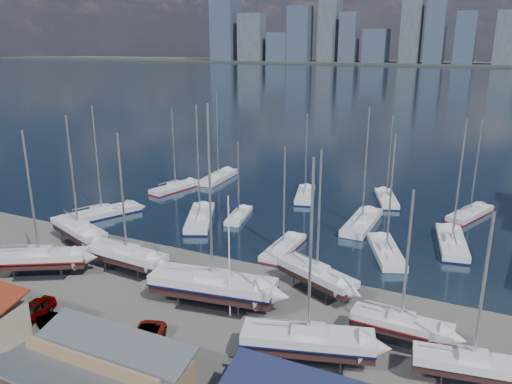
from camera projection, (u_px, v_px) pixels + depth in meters
The scene contains 29 objects.
ground at pixel (210, 303), 48.56m from camera, with size 1400.00×1400.00×0.00m, color #605E59.
water at pixel (459, 83), 316.62m from camera, with size 1400.00×600.00×0.40m, color #172536.
far_shore at pixel (478, 65), 541.06m from camera, with size 1400.00×80.00×2.20m, color #2D332D.
skyline at pixel (474, 28), 527.97m from camera, with size 639.14×43.80×107.69m.
shed_grey at pixel (91, 381), 34.10m from camera, with size 12.60×8.40×4.17m.
sailboat_cradle_0 at pixel (78, 230), 61.65m from camera, with size 10.46×6.24×16.32m.
sailboat_cradle_1 at pixel (40, 258), 53.67m from camera, with size 9.95×7.36×15.99m.
sailboat_cradle_2 at pixel (127, 255), 54.43m from camera, with size 9.68×3.30×15.58m.
sailboat_cradle_3 at pixel (213, 285), 47.30m from camera, with size 12.54×5.16×19.40m.
sailboat_cradle_4 at pixel (317, 275), 49.98m from camera, with size 9.23×6.07×14.79m.
sailboat_cradle_5 at pixel (308, 341), 38.76m from camera, with size 10.77×5.75×16.71m.
sailboat_cradle_6 at pixel (401, 325), 41.28m from camera, with size 8.37×2.61×13.60m.
sailboat_cradle_7 at pixel (472, 365), 36.11m from camera, with size 8.53×3.61×13.68m.
sailboat_moored_0 at pixel (102, 214), 72.68m from camera, with size 7.65×11.52×16.82m.
sailboat_moored_1 at pixel (176, 188), 85.74m from camera, with size 4.94×10.23×14.74m.
sailboat_moored_2 at pixel (218, 178), 91.95m from camera, with size 3.62×11.06×16.48m.
sailboat_moored_3 at pixel (200, 220), 70.48m from camera, with size 7.84×11.85×17.29m.
sailboat_moored_4 at pixel (239, 216), 71.89m from camera, with size 3.72×8.07×11.77m.
sailboat_moored_5 at pixel (305, 196), 81.43m from camera, with size 5.17×10.03×14.44m.
sailboat_moored_6 at pixel (283, 249), 60.64m from camera, with size 2.70×9.08×13.51m.
sailboat_moored_7 at pixel (362, 224), 68.82m from camera, with size 3.32×11.37×17.10m.
sailboat_moored_8 at pixel (386, 200), 79.57m from camera, with size 5.77×9.94×14.35m.
sailboat_moored_9 at pixel (386, 253), 59.35m from camera, with size 6.54×10.45×15.31m.
sailboat_moored_10 at pixel (452, 244), 61.97m from camera, with size 5.05×11.49×16.61m.
sailboat_moored_11 at pixel (470, 215), 72.63m from camera, with size 6.23×10.23×14.81m.
car_a at pixel (33, 310), 45.68m from camera, with size 1.88×4.66×1.59m, color gray.
car_b at pixel (55, 327), 43.16m from camera, with size 1.56×4.47×1.47m, color gray.
car_c at pixel (144, 339), 41.38m from camera, with size 2.41×5.24×1.46m, color gray.
flagpole at pixel (230, 250), 44.20m from camera, with size 1.04×0.12×11.70m.
Camera 1 is at (22.68, -47.26, 24.34)m, focal length 35.00 mm.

